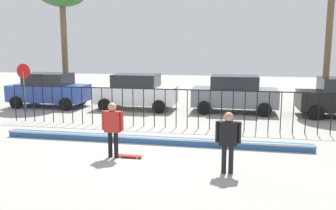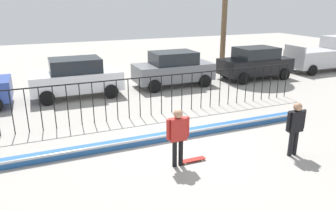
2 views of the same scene
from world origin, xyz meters
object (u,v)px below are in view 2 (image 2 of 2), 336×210
object	(u,v)px
parked_car_gray	(173,68)
pickup_truck	(323,55)
camera_operator	(296,124)
skateboard	(192,160)
parked_car_black	(255,63)
parked_car_white	(76,77)
skateboarder	(178,132)

from	to	relation	value
parked_car_gray	pickup_truck	world-z (taller)	pickup_truck
camera_operator	skateboard	bearing A→B (deg)	-10.60
pickup_truck	parked_car_black	bearing A→B (deg)	177.12
parked_car_gray	parked_car_black	size ratio (longest dim) A/B	1.00
parked_car_white	parked_car_black	bearing A→B (deg)	-2.92
skateboarder	camera_operator	world-z (taller)	skateboarder
parked_car_gray	pickup_truck	xyz separation A→B (m)	(10.95, -0.13, 0.06)
parked_car_white	skateboarder	bearing A→B (deg)	-80.28
parked_car_white	camera_operator	bearing A→B (deg)	-61.90
skateboarder	parked_car_gray	bearing A→B (deg)	44.81
parked_car_white	pickup_truck	distance (m)	16.17
skateboarder	skateboard	world-z (taller)	skateboarder
skateboarder	parked_car_gray	size ratio (longest dim) A/B	0.40
camera_operator	parked_car_white	size ratio (longest dim) A/B	0.39
camera_operator	parked_car_black	world-z (taller)	parked_car_black
parked_car_white	pickup_truck	world-z (taller)	pickup_truck
skateboard	parked_car_black	world-z (taller)	parked_car_black
skateboard	pickup_truck	world-z (taller)	pickup_truck
skateboarder	camera_operator	size ratio (longest dim) A/B	1.01
parked_car_gray	parked_car_black	world-z (taller)	same
parked_car_white	parked_car_black	distance (m)	10.44
skateboard	parked_car_white	size ratio (longest dim) A/B	0.19
parked_car_black	pickup_truck	world-z (taller)	pickup_truck
parked_car_white	parked_car_gray	distance (m)	5.21
camera_operator	parked_car_white	xyz separation A→B (m)	(-5.16, 9.07, -0.04)
parked_car_gray	camera_operator	bearing A→B (deg)	-85.85
skateboarder	parked_car_white	bearing A→B (deg)	78.97
skateboard	pickup_truck	size ratio (longest dim) A/B	0.17
camera_operator	parked_car_gray	xyz separation A→B (m)	(0.05, 9.17, -0.04)
skateboarder	parked_car_gray	distance (m)	9.14
skateboard	parked_car_black	distance (m)	11.56
skateboard	pickup_truck	bearing A→B (deg)	9.49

